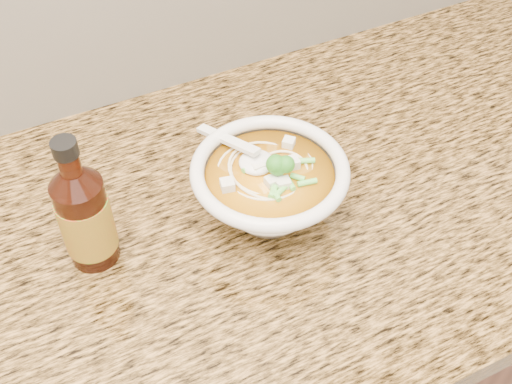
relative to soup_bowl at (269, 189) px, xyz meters
name	(u,v)px	position (x,y,z in m)	size (l,w,h in m)	color
soup_bowl	(269,189)	(0.00, 0.00, 0.00)	(0.21, 0.23, 0.12)	white
hot_sauce_bottle	(85,217)	(-0.24, 0.04, 0.03)	(0.08, 0.08, 0.20)	#3F1408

